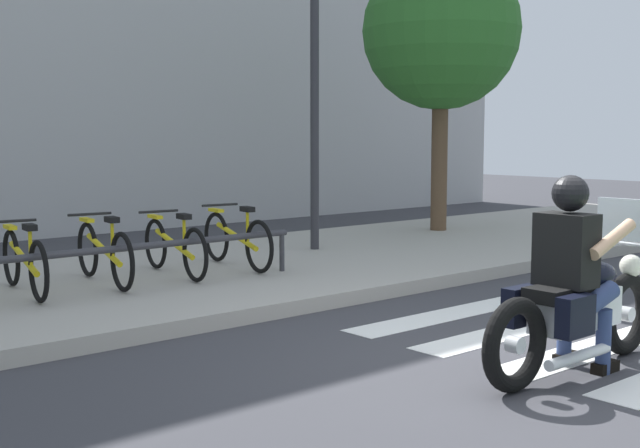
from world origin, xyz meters
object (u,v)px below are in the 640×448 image
Objects in this scene: motorcycle at (577,309)px; bicycle_1 at (24,261)px; bike_rack at (129,251)px; rider at (572,260)px; street_lamp at (315,54)px; bicycle_2 at (104,253)px; tree_near_rack at (441,32)px; bicycle_4 at (237,239)px; bicycle_3 at (174,246)px.

bicycle_1 is at bearing 114.99° from motorcycle.
motorcycle is 4.43m from bike_rack.
rider is 6.11m from street_lamp.
rider is at bearing -74.81° from bicycle_2.
street_lamp is at bearing -172.51° from tree_near_rack.
bicycle_4 is 0.36× the size of street_lamp.
bike_rack is at bearing -161.95° from bicycle_4.
bike_rack is (0.85, -0.56, 0.08)m from bicycle_1.
rider is 0.89× the size of bicycle_1.
bicycle_1 is 0.98× the size of bicycle_3.
rider reaches higher than bicycle_3.
bike_rack is (-1.29, 4.21, -0.26)m from rider.
rider is 8.17m from tree_near_rack.
bicycle_1 is 0.35× the size of street_lamp.
motorcycle is 1.46× the size of rider.
bicycle_4 reaches higher than bicycle_2.
motorcycle is 4.96m from bicycle_2.
bike_rack is (-1.70, -0.55, 0.08)m from bicycle_4.
bicycle_4 is at bearing 85.09° from rider.
tree_near_rack is at bearing 13.53° from bike_rack.
street_lamp is (4.29, 0.61, 2.32)m from bicycle_1.
tree_near_rack is (5.63, 1.01, 2.91)m from bicycle_3.
tree_near_rack is at bearing 10.12° from bicycle_3.
bike_rack is 0.85× the size of tree_near_rack.
bicycle_1 is at bearing -179.99° from bicycle_3.
bicycle_2 is at bearing -171.18° from tree_near_rack.
bicycle_1 is 0.85m from bicycle_2.
rider is at bearing -72.91° from bike_rack.
bike_rack is 7.24m from tree_near_rack.
tree_near_rack is (3.04, 0.40, 0.58)m from street_lamp.
street_lamp is 3.12m from tree_near_rack.
bicycle_2 is 0.56m from bike_rack.
street_lamp is (2.59, 0.61, 2.33)m from bicycle_3.
bicycle_4 reaches higher than bicycle_1.
street_lamp reaches higher than bicycle_3.
rider is 0.87× the size of bicycle_3.
bicycle_2 is at bearing -170.01° from street_lamp.
street_lamp is at bearing 18.64° from bike_rack.
bicycle_4 is at bearing -0.00° from bicycle_2.
bike_rack is (-0.00, -0.55, 0.08)m from bicycle_2.
bike_rack is at bearing -166.47° from tree_near_rack.
bicycle_1 is 0.97× the size of bicycle_4.
motorcycle reaches higher than bicycle_3.
bicycle_3 is at bearing 33.11° from bike_rack.
motorcycle is at bearing -71.97° from bike_rack.
tree_near_rack reaches higher than bicycle_2.
tree_near_rack reaches higher than motorcycle.
bicycle_3 is 6.42m from tree_near_rack.
bike_rack is at bearing -90.06° from bicycle_2.
rider reaches higher than motorcycle.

